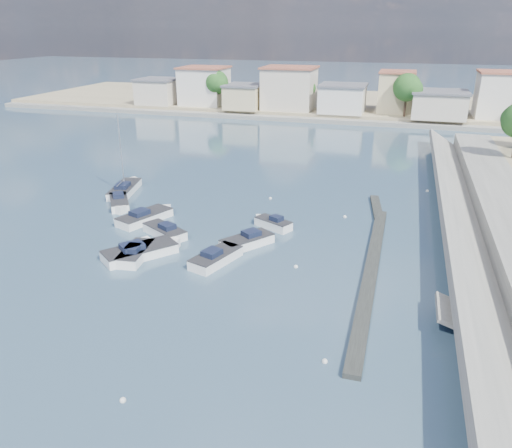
{
  "coord_description": "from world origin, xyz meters",
  "views": [
    {
      "loc": [
        8.26,
        -25.05,
        17.56
      ],
      "look_at": [
        -3.24,
        13.61,
        1.4
      ],
      "focal_mm": 35.0,
      "sensor_mm": 36.0,
      "label": 1
    }
  ],
  "objects_px": {
    "motorboat_b": "(218,257)",
    "motorboat_e": "(147,217)",
    "sailboat": "(126,188)",
    "motorboat_c": "(163,231)",
    "motorboat_g": "(119,203)",
    "motorboat_h": "(144,251)",
    "motorboat_d": "(245,242)",
    "motorboat_f": "(272,224)",
    "motorboat_a": "(137,252)"
  },
  "relations": [
    {
      "from": "motorboat_b",
      "to": "motorboat_e",
      "type": "distance_m",
      "value": 11.69
    },
    {
      "from": "sailboat",
      "to": "motorboat_e",
      "type": "bearing_deg",
      "value": -47.93
    },
    {
      "from": "sailboat",
      "to": "motorboat_c",
      "type": "bearing_deg",
      "value": -46.24
    },
    {
      "from": "motorboat_g",
      "to": "sailboat",
      "type": "xyz_separation_m",
      "value": [
        -1.95,
        4.61,
        0.03
      ]
    },
    {
      "from": "motorboat_d",
      "to": "motorboat_h",
      "type": "distance_m",
      "value": 8.39
    },
    {
      "from": "motorboat_c",
      "to": "motorboat_e",
      "type": "bearing_deg",
      "value": 137.68
    },
    {
      "from": "sailboat",
      "to": "motorboat_a",
      "type": "bearing_deg",
      "value": -56.9
    },
    {
      "from": "motorboat_c",
      "to": "motorboat_d",
      "type": "relative_size",
      "value": 0.99
    },
    {
      "from": "motorboat_c",
      "to": "motorboat_h",
      "type": "height_order",
      "value": "same"
    },
    {
      "from": "motorboat_e",
      "to": "motorboat_h",
      "type": "xyz_separation_m",
      "value": [
        3.51,
        -7.19,
        0.0
      ]
    },
    {
      "from": "motorboat_g",
      "to": "sailboat",
      "type": "bearing_deg",
      "value": 112.92
    },
    {
      "from": "motorboat_b",
      "to": "motorboat_d",
      "type": "height_order",
      "value": "same"
    },
    {
      "from": "motorboat_h",
      "to": "sailboat",
      "type": "height_order",
      "value": "sailboat"
    },
    {
      "from": "motorboat_b",
      "to": "motorboat_g",
      "type": "relative_size",
      "value": 1.12
    },
    {
      "from": "motorboat_c",
      "to": "motorboat_f",
      "type": "distance_m",
      "value": 9.96
    },
    {
      "from": "motorboat_c",
      "to": "sailboat",
      "type": "bearing_deg",
      "value": 133.76
    },
    {
      "from": "motorboat_e",
      "to": "motorboat_g",
      "type": "relative_size",
      "value": 1.27
    },
    {
      "from": "motorboat_f",
      "to": "sailboat",
      "type": "height_order",
      "value": "sailboat"
    },
    {
      "from": "motorboat_c",
      "to": "motorboat_f",
      "type": "height_order",
      "value": "same"
    },
    {
      "from": "motorboat_a",
      "to": "motorboat_d",
      "type": "height_order",
      "value": "same"
    },
    {
      "from": "motorboat_g",
      "to": "sailboat",
      "type": "relative_size",
      "value": 0.53
    },
    {
      "from": "motorboat_d",
      "to": "motorboat_g",
      "type": "relative_size",
      "value": 1.02
    },
    {
      "from": "motorboat_d",
      "to": "motorboat_f",
      "type": "bearing_deg",
      "value": 77.14
    },
    {
      "from": "motorboat_a",
      "to": "motorboat_h",
      "type": "relative_size",
      "value": 0.83
    },
    {
      "from": "sailboat",
      "to": "motorboat_f",
      "type": "bearing_deg",
      "value": -16.69
    },
    {
      "from": "motorboat_a",
      "to": "motorboat_d",
      "type": "relative_size",
      "value": 1.04
    },
    {
      "from": "motorboat_b",
      "to": "motorboat_e",
      "type": "height_order",
      "value": "same"
    },
    {
      "from": "motorboat_h",
      "to": "motorboat_c",
      "type": "bearing_deg",
      "value": 95.22
    },
    {
      "from": "motorboat_f",
      "to": "sailboat",
      "type": "xyz_separation_m",
      "value": [
        -18.52,
        5.56,
        0.03
      ]
    },
    {
      "from": "motorboat_d",
      "to": "motorboat_h",
      "type": "relative_size",
      "value": 0.8
    },
    {
      "from": "motorboat_e",
      "to": "motorboat_d",
      "type": "bearing_deg",
      "value": -16.2
    },
    {
      "from": "motorboat_e",
      "to": "motorboat_g",
      "type": "height_order",
      "value": "same"
    },
    {
      "from": "motorboat_a",
      "to": "motorboat_b",
      "type": "relative_size",
      "value": 0.95
    },
    {
      "from": "sailboat",
      "to": "motorboat_g",
      "type": "bearing_deg",
      "value": -67.08
    },
    {
      "from": "motorboat_d",
      "to": "motorboat_e",
      "type": "height_order",
      "value": "same"
    },
    {
      "from": "motorboat_b",
      "to": "motorboat_h",
      "type": "xyz_separation_m",
      "value": [
        -6.21,
        -0.7,
        0.0
      ]
    },
    {
      "from": "motorboat_h",
      "to": "motorboat_g",
      "type": "bearing_deg",
      "value": 129.49
    },
    {
      "from": "motorboat_c",
      "to": "motorboat_f",
      "type": "bearing_deg",
      "value": 27.08
    },
    {
      "from": "motorboat_e",
      "to": "motorboat_g",
      "type": "bearing_deg",
      "value": 150.07
    },
    {
      "from": "motorboat_a",
      "to": "motorboat_h",
      "type": "distance_m",
      "value": 0.54
    },
    {
      "from": "motorboat_b",
      "to": "motorboat_e",
      "type": "relative_size",
      "value": 0.88
    },
    {
      "from": "motorboat_f",
      "to": "motorboat_g",
      "type": "distance_m",
      "value": 16.6
    },
    {
      "from": "motorboat_h",
      "to": "motorboat_e",
      "type": "bearing_deg",
      "value": 116.03
    },
    {
      "from": "motorboat_d",
      "to": "motorboat_f",
      "type": "xyz_separation_m",
      "value": [
        1.11,
        4.85,
        0.0
      ]
    },
    {
      "from": "motorboat_f",
      "to": "motorboat_h",
      "type": "relative_size",
      "value": 0.64
    },
    {
      "from": "motorboat_d",
      "to": "motorboat_f",
      "type": "distance_m",
      "value": 4.98
    },
    {
      "from": "motorboat_e",
      "to": "motorboat_h",
      "type": "relative_size",
      "value": 1.0
    },
    {
      "from": "motorboat_g",
      "to": "motorboat_h",
      "type": "height_order",
      "value": "same"
    },
    {
      "from": "motorboat_f",
      "to": "motorboat_d",
      "type": "bearing_deg",
      "value": -102.86
    },
    {
      "from": "motorboat_b",
      "to": "sailboat",
      "type": "bearing_deg",
      "value": 139.82
    }
  ]
}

